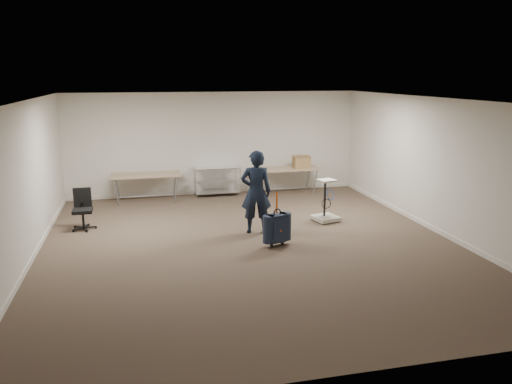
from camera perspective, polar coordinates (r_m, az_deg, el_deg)
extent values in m
plane|color=#46372A|center=(9.84, -0.63, -6.03)|extent=(9.00, 9.00, 0.00)
plane|color=silver|center=(13.84, -4.74, 5.54)|extent=(8.00, 0.00, 8.00)
plane|color=silver|center=(5.33, 10.05, -7.32)|extent=(8.00, 0.00, 8.00)
plane|color=silver|center=(9.46, -25.02, 0.71)|extent=(0.00, 9.00, 9.00)
plane|color=silver|center=(11.04, 20.07, 2.80)|extent=(0.00, 9.00, 9.00)
plane|color=silver|center=(9.30, -0.68, 10.48)|extent=(8.00, 8.00, 0.00)
cube|color=silver|center=(14.08, -4.63, 0.08)|extent=(8.00, 0.02, 0.10)
cube|color=silver|center=(9.82, -24.19, -6.99)|extent=(0.02, 9.00, 0.10)
cube|color=silver|center=(11.34, 19.49, -3.92)|extent=(0.02, 9.00, 0.10)
cube|color=tan|center=(13.26, -12.47, 1.92)|extent=(1.80, 0.75, 0.03)
cylinder|color=gray|center=(13.38, -12.35, -0.44)|extent=(1.50, 0.02, 0.02)
cylinder|color=gray|center=(13.06, -15.66, -0.08)|extent=(0.13, 0.04, 0.69)
cylinder|color=gray|center=(13.07, -9.08, 0.27)|extent=(0.13, 0.04, 0.69)
cylinder|color=gray|center=(13.65, -15.57, 0.49)|extent=(0.13, 0.04, 0.69)
cylinder|color=gray|center=(13.66, -9.28, 0.82)|extent=(0.13, 0.04, 0.69)
cube|color=tan|center=(13.83, 3.47, 2.67)|extent=(1.80, 0.75, 0.03)
cylinder|color=gray|center=(13.95, 3.44, 0.40)|extent=(1.50, 0.02, 0.02)
cylinder|color=gray|center=(13.43, 0.75, 0.78)|extent=(0.13, 0.04, 0.69)
cylinder|color=gray|center=(13.86, 6.78, 1.08)|extent=(0.13, 0.04, 0.69)
cylinder|color=gray|center=(14.00, 0.15, 1.30)|extent=(0.13, 0.04, 0.69)
cylinder|color=gray|center=(14.41, 5.97, 1.57)|extent=(0.13, 0.04, 0.69)
cylinder|color=white|center=(13.43, -6.86, 0.91)|extent=(0.02, 0.02, 0.80)
cylinder|color=white|center=(13.61, -1.83, 1.17)|extent=(0.02, 0.02, 0.80)
cylinder|color=white|center=(13.86, -7.07, 1.30)|extent=(0.02, 0.02, 0.80)
cylinder|color=white|center=(14.04, -2.20, 1.54)|extent=(0.02, 0.02, 0.80)
cube|color=white|center=(13.79, -4.45, 0.02)|extent=(1.20, 0.45, 0.02)
cube|color=white|center=(13.71, -4.48, 1.44)|extent=(1.20, 0.45, 0.02)
cube|color=white|center=(13.65, -4.51, 2.80)|extent=(1.20, 0.45, 0.01)
imported|color=black|center=(10.35, 0.00, 0.00)|extent=(0.70, 0.52, 1.75)
cube|color=#161D32|center=(9.66, 2.42, -4.10)|extent=(0.44, 0.34, 0.54)
cube|color=black|center=(9.76, 2.34, -5.66)|extent=(0.38, 0.26, 0.03)
cylinder|color=black|center=(9.70, 1.79, -6.10)|extent=(0.05, 0.08, 0.07)
cylinder|color=black|center=(9.83, 3.01, -5.85)|extent=(0.05, 0.08, 0.07)
torus|color=black|center=(9.57, 2.44, -2.39)|extent=(0.17, 0.07, 0.17)
cube|color=#EA4E0C|center=(9.54, 2.38, -1.23)|extent=(0.04, 0.02, 0.41)
cylinder|color=black|center=(11.40, -19.07, -3.85)|extent=(0.53, 0.53, 0.08)
cylinder|color=black|center=(11.35, -19.14, -2.98)|extent=(0.05, 0.05, 0.35)
cube|color=black|center=(11.30, -19.22, -2.03)|extent=(0.41, 0.41, 0.07)
cube|color=black|center=(11.43, -19.23, -0.58)|extent=(0.37, 0.06, 0.43)
cube|color=beige|center=(11.50, 7.94, -2.96)|extent=(0.64, 0.64, 0.08)
cylinder|color=black|center=(11.25, 7.32, -3.53)|extent=(0.06, 0.06, 0.04)
cylinder|color=black|center=(11.43, 7.92, -0.68)|extent=(0.05, 0.05, 0.84)
cube|color=beige|center=(11.29, 8.09, 1.31)|extent=(0.43, 0.40, 0.04)
torus|color=blue|center=(11.30, 8.43, -0.31)|extent=(0.29, 0.17, 0.26)
cube|color=olive|center=(13.87, 5.21, 3.44)|extent=(0.45, 0.34, 0.33)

